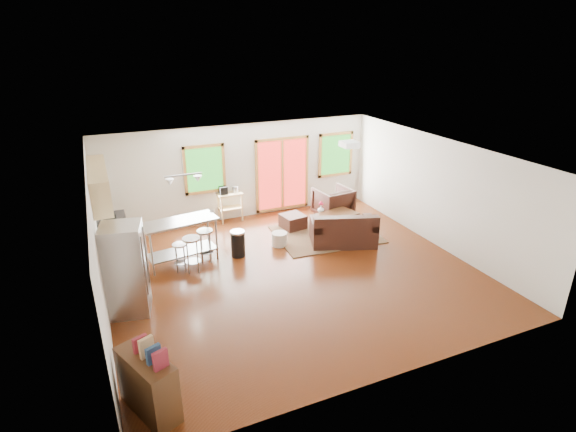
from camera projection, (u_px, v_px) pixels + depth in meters
name	position (u px, v px, depth m)	size (l,w,h in m)	color
floor	(294.00, 273.00, 9.69)	(7.50, 7.00, 0.02)	#391607
ceiling	(294.00, 154.00, 8.71)	(7.50, 7.00, 0.02)	silver
back_wall	(241.00, 172.00, 12.18)	(7.50, 0.02, 2.60)	beige
left_wall	(97.00, 249.00, 7.81)	(0.02, 7.00, 2.60)	beige
right_wall	(439.00, 193.00, 10.59)	(0.02, 7.00, 2.60)	beige
front_wall	(397.00, 304.00, 6.22)	(7.50, 0.02, 2.60)	beige
window_left	(205.00, 169.00, 11.70)	(1.10, 0.05, 1.30)	#1A5217
french_doors	(282.00, 174.00, 12.66)	(1.60, 0.05, 2.10)	#A92019
window_right	(336.00, 154.00, 13.14)	(1.10, 0.05, 1.30)	#1A5217
rug	(326.00, 234.00, 11.50)	(2.51, 1.93, 0.03)	#415632
loveseat	(343.00, 231.00, 10.89)	(1.75, 1.34, 0.83)	black
coffee_table	(335.00, 216.00, 11.65)	(1.24, 0.91, 0.45)	#39200F
armchair	(333.00, 201.00, 12.47)	(0.90, 0.85, 0.93)	black
ottoman	(293.00, 222.00, 11.82)	(0.56, 0.56, 0.38)	black
pouf	(279.00, 239.00, 10.87)	(0.37, 0.37, 0.33)	beige
vase	(321.00, 208.00, 11.82)	(0.23, 0.24, 0.30)	silver
book	(339.00, 207.00, 11.81)	(0.22, 0.03, 0.30)	maroon
cabinets	(111.00, 230.00, 9.50)	(0.64, 2.24, 2.30)	tan
refrigerator	(126.00, 270.00, 8.03)	(0.81, 0.79, 1.72)	#B7BABC
island	(181.00, 234.00, 9.85)	(1.68, 0.86, 1.02)	#B7BABC
cup	(212.00, 212.00, 10.26)	(0.11, 0.09, 0.11)	silver
bar_stool_a	(180.00, 251.00, 9.57)	(0.36, 0.36, 0.64)	#B7BABC
bar_stool_b	(192.00, 247.00, 9.51)	(0.44, 0.44, 0.80)	#B7BABC
bar_stool_c	(205.00, 238.00, 9.97)	(0.45, 0.45, 0.75)	#B7BABC
trash_can	(238.00, 243.00, 10.30)	(0.39, 0.39, 0.62)	black
kitchen_cart	(229.00, 197.00, 12.12)	(0.67, 0.44, 1.00)	tan
bookshelf	(148.00, 384.00, 5.97)	(0.74, 1.06, 1.16)	#39200F
ceiling_flush	(349.00, 144.00, 9.84)	(0.35, 0.35, 0.12)	white
pendant_light	(184.00, 180.00, 9.55)	(0.80, 0.18, 0.79)	gray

